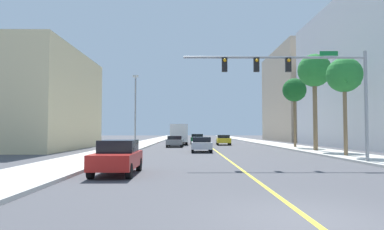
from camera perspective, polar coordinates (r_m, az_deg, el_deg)
The scene contains 18 objects.
ground at distance 49.63m, azimuth 2.53°, elevation -4.93°, with size 192.00×192.00×0.00m, color #47474C.
sidewalk_left at distance 50.02m, azimuth -8.41°, elevation -4.80°, with size 3.87×168.00×0.15m, color beige.
sidewalk_right at distance 51.02m, azimuth 13.25°, elevation -4.72°, with size 3.87×168.00×0.15m, color beige.
lane_marking_center at distance 49.63m, azimuth 2.53°, elevation -4.93°, with size 0.16×144.00×0.01m, color yellow.
building_left_near at distance 40.26m, azimuth -25.04°, elevation 2.21°, with size 10.21×17.13×10.41m, color beige.
building_right_far at distance 71.08m, azimuth 19.13°, elevation 3.07°, with size 14.03×22.04×17.80m, color tan.
traffic_signal_mast at distance 21.46m, azimuth 18.30°, elevation 6.01°, with size 11.01×0.36×6.60m.
street_lamp at distance 34.64m, azimuth -9.49°, elevation 1.23°, with size 0.56×0.28×7.43m.
palm_near at distance 27.73m, azimuth 24.21°, elevation 5.99°, with size 2.58×2.58×7.24m.
palm_mid at distance 34.02m, azimuth 19.87°, elevation 6.82°, with size 3.07×3.07×9.00m.
palm_far at distance 40.07m, azimuth 16.82°, elevation 3.91°, with size 2.64×2.64×7.74m.
car_black at distance 57.92m, azimuth -2.14°, elevation -3.85°, with size 1.96×4.37×1.50m.
car_yellow at distance 47.31m, azimuth 5.29°, elevation -4.15°, with size 2.03×4.39×1.39m.
car_green at distance 50.03m, azimuth 0.85°, elevation -4.04°, with size 1.91×3.91×1.49m.
car_silver at distance 31.48m, azimuth 1.60°, elevation -4.91°, with size 1.91×4.16×1.38m.
car_red at distance 15.68m, azimuth -12.41°, elevation -6.86°, with size 1.79×3.90×1.53m.
car_gray at distance 41.31m, azimuth -2.86°, elevation -4.39°, with size 2.02×4.24×1.34m.
delivery_truck at distance 49.21m, azimuth -2.17°, elevation -3.14°, with size 2.54×8.29×2.88m.
Camera 1 is at (-2.65, -7.52, 1.94)m, focal length 31.75 mm.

